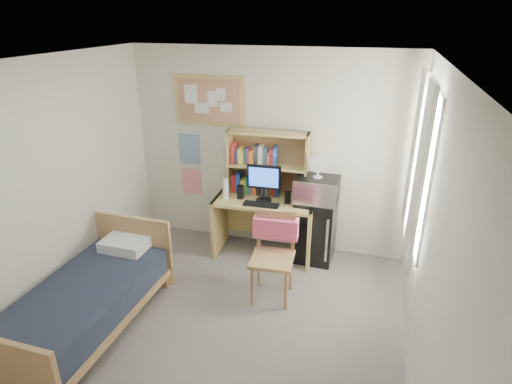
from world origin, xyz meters
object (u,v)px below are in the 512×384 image
(monitor, at_px, (264,184))
(speaker_left, at_px, (240,192))
(desk_chair, at_px, (272,259))
(desk, at_px, (265,227))
(bed, at_px, (86,308))
(microwave, at_px, (317,189))
(speaker_right, at_px, (288,197))
(mini_fridge, at_px, (315,229))
(desk_fan, at_px, (318,167))
(bulletin_board, at_px, (209,101))

(monitor, xyz_separation_m, speaker_left, (-0.30, -0.01, -0.13))
(desk_chair, bearing_deg, desk, 106.43)
(bed, xyz_separation_m, microwave, (1.97, 1.96, 0.72))
(monitor, xyz_separation_m, speaker_right, (0.30, 0.01, -0.14))
(bed, distance_m, speaker_right, 2.55)
(desk, relative_size, microwave, 2.46)
(mini_fridge, height_order, monitor, monitor)
(microwave, bearing_deg, monitor, -167.79)
(desk_fan, bearing_deg, mini_fridge, 90.00)
(mini_fridge, xyz_separation_m, monitor, (-0.64, -0.13, 0.60))
(bulletin_board, distance_m, speaker_left, 1.24)
(bulletin_board, height_order, bed, bulletin_board)
(speaker_left, bearing_deg, microwave, 5.11)
(desk_chair, height_order, monitor, monitor)
(mini_fridge, distance_m, bed, 2.80)
(desk_chair, distance_m, monitor, 1.03)
(desk_chair, height_order, speaker_right, desk_chair)
(bed, distance_m, desk_fan, 2.96)
(speaker_right, bearing_deg, mini_fridge, 16.77)
(speaker_right, bearing_deg, microwave, 13.77)
(desk_chair, distance_m, microwave, 1.10)
(desk_chair, relative_size, speaker_left, 5.65)
(bed, xyz_separation_m, speaker_right, (1.63, 1.86, 0.62))
(desk, relative_size, speaker_right, 8.05)
(speaker_left, height_order, microwave, microwave)
(bed, xyz_separation_m, monitor, (1.33, 1.84, 0.76))
(desk, bearing_deg, mini_fridge, 3.93)
(bulletin_board, xyz_separation_m, speaker_left, (0.53, -0.39, -1.05))
(bulletin_board, distance_m, desk_chair, 2.19)
(bed, relative_size, monitor, 4.08)
(mini_fridge, distance_m, speaker_left, 1.06)
(bulletin_board, distance_m, monitor, 1.29)
(desk_chair, bearing_deg, desk_fan, 67.73)
(desk, bearing_deg, bed, -127.37)
(speaker_left, bearing_deg, desk_fan, 5.11)
(bulletin_board, distance_m, desk, 1.77)
(desk, height_order, monitor, monitor)
(bulletin_board, xyz_separation_m, desk_fan, (1.47, -0.27, -0.66))
(speaker_right, distance_m, desk_fan, 0.53)
(bed, distance_m, monitor, 2.40)
(microwave, bearing_deg, desk_fan, 0.00)
(microwave, bearing_deg, desk_chair, -106.44)
(bulletin_board, bearing_deg, desk_chair, -46.39)
(speaker_left, relative_size, speaker_right, 1.12)
(desk, distance_m, monitor, 0.62)
(desk, distance_m, desk_chair, 0.95)
(desk, relative_size, speaker_left, 7.16)
(mini_fridge, height_order, speaker_left, speaker_left)
(monitor, xyz_separation_m, desk_fan, (0.64, 0.11, 0.25))
(bed, relative_size, desk_fan, 6.50)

